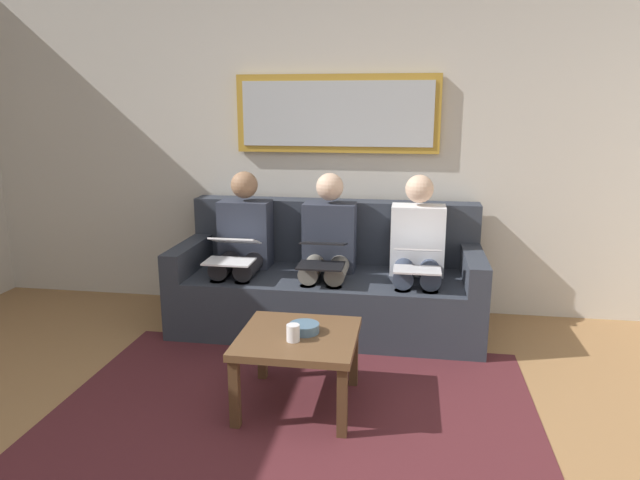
# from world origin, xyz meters

# --- Properties ---
(wall_rear) EXTENTS (6.00, 0.12, 2.60)m
(wall_rear) POSITION_xyz_m (0.00, -2.60, 1.30)
(wall_rear) COLOR beige
(wall_rear) RESTS_ON ground_plane
(area_rug) EXTENTS (2.60, 1.80, 0.01)m
(area_rug) POSITION_xyz_m (0.00, -0.85, 0.00)
(area_rug) COLOR #4C1E23
(area_rug) RESTS_ON ground_plane
(couch) EXTENTS (2.20, 0.90, 0.90)m
(couch) POSITION_xyz_m (0.00, -2.12, 0.31)
(couch) COLOR #2D333D
(couch) RESTS_ON ground_plane
(framed_mirror) EXTENTS (1.56, 0.05, 0.59)m
(framed_mirror) POSITION_xyz_m (0.00, -2.51, 1.55)
(framed_mirror) COLOR #B7892D
(coffee_table) EXTENTS (0.63, 0.63, 0.41)m
(coffee_table) POSITION_xyz_m (-0.01, -0.90, 0.36)
(coffee_table) COLOR brown
(coffee_table) RESTS_ON ground_plane
(cup) EXTENTS (0.07, 0.07, 0.09)m
(cup) POSITION_xyz_m (-0.00, -0.81, 0.46)
(cup) COLOR silver
(cup) RESTS_ON coffee_table
(bowl) EXTENTS (0.16, 0.16, 0.05)m
(bowl) POSITION_xyz_m (-0.04, -0.93, 0.44)
(bowl) COLOR slate
(bowl) RESTS_ON coffee_table
(person_left) EXTENTS (0.38, 0.58, 1.14)m
(person_left) POSITION_xyz_m (-0.64, -2.05, 0.61)
(person_left) COLOR silver
(person_left) RESTS_ON couch
(laptop_silver) EXTENTS (0.31, 0.32, 0.14)m
(laptop_silver) POSITION_xyz_m (-0.64, -1.80, 0.62)
(laptop_silver) COLOR silver
(person_middle) EXTENTS (0.38, 0.58, 1.14)m
(person_middle) POSITION_xyz_m (0.00, -2.05, 0.61)
(person_middle) COLOR #2D3342
(person_middle) RESTS_ON couch
(laptop_black) EXTENTS (0.31, 0.37, 0.15)m
(laptop_black) POSITION_xyz_m (0.00, -1.81, 0.63)
(laptop_black) COLOR black
(person_right) EXTENTS (0.38, 0.58, 1.14)m
(person_right) POSITION_xyz_m (0.64, -2.05, 0.61)
(person_right) COLOR #2D3342
(person_right) RESTS_ON couch
(laptop_white) EXTENTS (0.33, 0.37, 0.16)m
(laptop_white) POSITION_xyz_m (0.64, -1.81, 0.63)
(laptop_white) COLOR white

